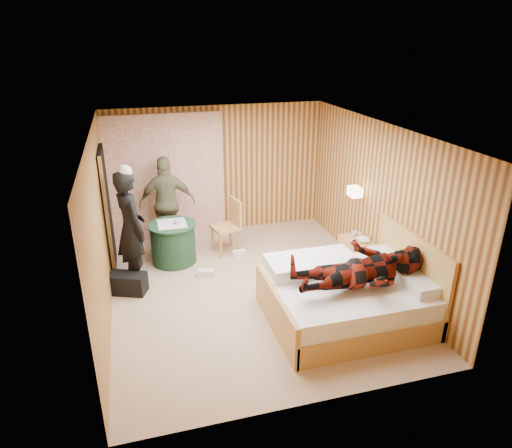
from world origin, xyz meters
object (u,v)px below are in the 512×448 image
object	(u,v)px
nightstand	(356,254)
wall_lamp	(355,192)
duffel_bag	(128,283)
chair_near	(230,222)
man_at_table	(167,203)
bed	(348,296)
man_on_bed	(363,260)
round_table	(173,243)
chair_far	(168,220)
woman_standing	(131,229)

from	to	relation	value
nightstand	wall_lamp	bearing A→B (deg)	81.80
nightstand	duffel_bag	distance (m)	3.74
chair_near	man_at_table	world-z (taller)	man_at_table
duffel_bag	man_at_table	world-z (taller)	man_at_table
wall_lamp	bed	world-z (taller)	wall_lamp
chair_near	man_on_bed	xyz separation A→B (m)	(1.15, -2.77, 0.43)
round_table	chair_far	xyz separation A→B (m)	(-0.02, 0.65, 0.17)
nightstand	man_on_bed	bearing A→B (deg)	-116.19
wall_lamp	round_table	world-z (taller)	wall_lamp
bed	man_on_bed	world-z (taller)	man_on_bed
wall_lamp	man_on_bed	bearing A→B (deg)	-113.43
chair_far	round_table	bearing A→B (deg)	-102.59
duffel_bag	nightstand	bearing A→B (deg)	18.41
woman_standing	wall_lamp	bearing A→B (deg)	-115.22
chair_far	woman_standing	size ratio (longest dim) A/B	0.50
chair_far	chair_near	bearing A→B (deg)	-39.46
man_at_table	man_on_bed	xyz separation A→B (m)	(2.19, -3.31, 0.15)
nightstand	chair_near	distance (m)	2.30
duffel_bag	man_at_table	distance (m)	1.88
round_table	woman_standing	distance (m)	1.04
duffel_bag	woman_standing	xyz separation A→B (m)	(0.14, 0.31, 0.77)
chair_near	man_at_table	bearing A→B (deg)	-129.73
nightstand	man_on_bed	size ratio (longest dim) A/B	0.33
round_table	chair_near	world-z (taller)	chair_near
chair_near	woman_standing	xyz separation A→B (m)	(-1.71, -0.70, 0.35)
duffel_bag	wall_lamp	bearing A→B (deg)	23.00
duffel_bag	man_on_bed	distance (m)	3.58
chair_far	man_at_table	distance (m)	0.33
nightstand	chair_near	bearing A→B (deg)	145.55
woman_standing	man_on_bed	size ratio (longest dim) A/B	1.06
round_table	chair_near	size ratio (longest dim) A/B	0.82
chair_far	nightstand	bearing A→B (deg)	-45.64
nightstand	man_on_bed	distance (m)	1.80
nightstand	man_at_table	world-z (taller)	man_at_table
woman_standing	man_at_table	size ratio (longest dim) A/B	1.08
bed	nightstand	size ratio (longest dim) A/B	3.67
duffel_bag	man_at_table	bearing A→B (deg)	85.12
nightstand	round_table	xyz separation A→B (m)	(-2.92, 1.14, 0.07)
duffel_bag	woman_standing	world-z (taller)	woman_standing
wall_lamp	round_table	distance (m)	3.22
wall_lamp	nightstand	world-z (taller)	wall_lamp
wall_lamp	woman_standing	size ratio (longest dim) A/B	0.14
chair_near	man_on_bed	world-z (taller)	man_on_bed
wall_lamp	man_on_bed	size ratio (longest dim) A/B	0.15
chair_far	duffel_bag	xyz separation A→B (m)	(-0.79, -1.51, -0.38)
wall_lamp	nightstand	size ratio (longest dim) A/B	0.44
round_table	woman_standing	xyz separation A→B (m)	(-0.67, -0.55, 0.57)
nightstand	man_on_bed	xyz separation A→B (m)	(-0.73, -1.48, 0.72)
bed	duffel_bag	size ratio (longest dim) A/B	3.82
chair_near	man_at_table	size ratio (longest dim) A/B	0.58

